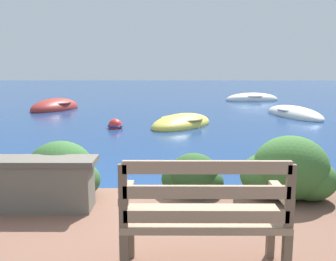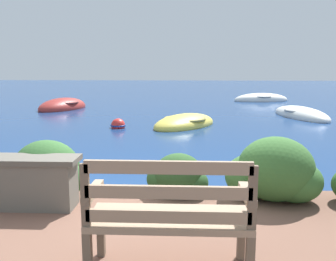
{
  "view_description": "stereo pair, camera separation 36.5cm",
  "coord_description": "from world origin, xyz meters",
  "px_view_note": "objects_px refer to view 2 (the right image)",
  "views": [
    {
      "loc": [
        0.56,
        -4.6,
        1.78
      ],
      "look_at": [
        0.51,
        4.2,
        0.24
      ],
      "focal_mm": 40.0,
      "sensor_mm": 36.0,
      "label": 1
    },
    {
      "loc": [
        0.92,
        -4.59,
        1.78
      ],
      "look_at": [
        0.51,
        4.2,
        0.24
      ],
      "focal_mm": 40.0,
      "sensor_mm": 36.0,
      "label": 2
    }
  ],
  "objects_px": {
    "rowboat_mid": "(301,115)",
    "rowboat_far": "(63,107)",
    "rowboat_nearest": "(185,124)",
    "mooring_buoy": "(118,125)",
    "park_bench": "(169,214)",
    "rowboat_outer": "(261,100)"
  },
  "relations": [
    {
      "from": "park_bench",
      "to": "rowboat_outer",
      "type": "height_order",
      "value": "park_bench"
    },
    {
      "from": "rowboat_far",
      "to": "rowboat_outer",
      "type": "relative_size",
      "value": 0.97
    },
    {
      "from": "rowboat_mid",
      "to": "mooring_buoy",
      "type": "relative_size",
      "value": 7.4
    },
    {
      "from": "rowboat_nearest",
      "to": "rowboat_outer",
      "type": "height_order",
      "value": "rowboat_outer"
    },
    {
      "from": "rowboat_mid",
      "to": "rowboat_far",
      "type": "xyz_separation_m",
      "value": [
        -9.06,
        1.9,
        0.02
      ]
    },
    {
      "from": "rowboat_outer",
      "to": "rowboat_mid",
      "type": "bearing_deg",
      "value": -97.11
    },
    {
      "from": "rowboat_far",
      "to": "park_bench",
      "type": "bearing_deg",
      "value": -137.23
    },
    {
      "from": "rowboat_mid",
      "to": "rowboat_outer",
      "type": "xyz_separation_m",
      "value": [
        -0.23,
        5.84,
        0.01
      ]
    },
    {
      "from": "rowboat_far",
      "to": "rowboat_outer",
      "type": "xyz_separation_m",
      "value": [
        8.83,
        3.94,
        -0.01
      ]
    },
    {
      "from": "rowboat_nearest",
      "to": "rowboat_mid",
      "type": "relative_size",
      "value": 0.84
    },
    {
      "from": "mooring_buoy",
      "to": "rowboat_nearest",
      "type": "bearing_deg",
      "value": 12.7
    },
    {
      "from": "rowboat_mid",
      "to": "rowboat_far",
      "type": "relative_size",
      "value": 1.16
    },
    {
      "from": "rowboat_far",
      "to": "mooring_buoy",
      "type": "xyz_separation_m",
      "value": [
        3.1,
        -4.51,
        0.0
      ]
    },
    {
      "from": "rowboat_nearest",
      "to": "rowboat_far",
      "type": "height_order",
      "value": "rowboat_far"
    },
    {
      "from": "rowboat_mid",
      "to": "rowboat_far",
      "type": "height_order",
      "value": "rowboat_far"
    },
    {
      "from": "rowboat_outer",
      "to": "mooring_buoy",
      "type": "relative_size",
      "value": 6.53
    },
    {
      "from": "rowboat_nearest",
      "to": "mooring_buoy",
      "type": "bearing_deg",
      "value": -42.27
    },
    {
      "from": "park_bench",
      "to": "rowboat_nearest",
      "type": "xyz_separation_m",
      "value": [
        0.1,
        8.37,
        -0.64
      ]
    },
    {
      "from": "rowboat_nearest",
      "to": "rowboat_outer",
      "type": "xyz_separation_m",
      "value": [
        3.82,
        8.03,
        0.0
      ]
    },
    {
      "from": "park_bench",
      "to": "rowboat_mid",
      "type": "bearing_deg",
      "value": 73.5
    },
    {
      "from": "rowboat_nearest",
      "to": "mooring_buoy",
      "type": "xyz_separation_m",
      "value": [
        -1.91,
        -0.43,
        0.01
      ]
    },
    {
      "from": "rowboat_nearest",
      "to": "mooring_buoy",
      "type": "relative_size",
      "value": 6.2
    }
  ]
}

